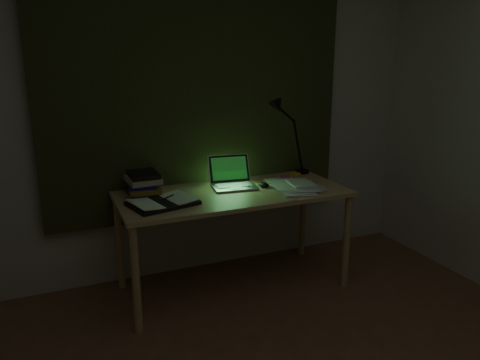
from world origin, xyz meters
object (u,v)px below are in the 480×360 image
Objects in this scene: book_stack at (144,183)px; desk_lamp at (303,137)px; laptop at (234,173)px; open_textbook at (163,202)px; loose_papers at (293,185)px; desk at (233,240)px.

desk_lamp is (1.26, 0.10, 0.21)m from book_stack.
laptop is at bearing -8.05° from book_stack.
book_stack is at bearing -172.10° from desk_lamp.
loose_papers is (0.95, 0.05, -0.01)m from open_textbook.
open_textbook is 1.28m from desk_lamp.
loose_papers is (0.44, -0.03, 0.36)m from desk.
desk is at bearing -155.34° from desk_lamp.
open_textbook is at bearing -170.44° from desk.
book_stack is (-0.06, 0.26, 0.06)m from open_textbook.
desk is 0.98m from desk_lamp.
laptop is at bearing 3.04° from open_textbook.
book_stack is 1.28m from desk_lamp.
book_stack is at bearing 168.56° from loose_papers.
open_textbook is at bearing -160.10° from desk_lamp.
open_textbook is (-0.55, -0.17, -0.09)m from laptop.
open_textbook is at bearing -176.85° from loose_papers.
loose_papers is (1.01, -0.20, -0.07)m from book_stack.
laptop is 0.43m from loose_papers.
book_stack is 1.03m from loose_papers.
open_textbook is 1.64× the size of book_stack.
desk_lamp reaches higher than loose_papers.
desk_lamp is (0.70, 0.27, 0.64)m from desk.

